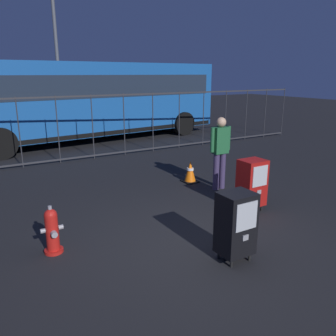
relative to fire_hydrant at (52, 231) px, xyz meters
name	(u,v)px	position (x,y,z in m)	size (l,w,h in m)	color
ground_plane	(190,242)	(1.96, -0.77, -0.35)	(60.00, 60.00, 0.00)	black
fire_hydrant	(52,231)	(0.00, 0.00, 0.00)	(0.33, 0.32, 0.75)	red
newspaper_box_primary	(236,223)	(2.20, -1.54, 0.22)	(0.48, 0.42, 1.02)	black
newspaper_box_secondary	(252,183)	(3.73, -0.27, 0.22)	(0.48, 0.42, 1.02)	black
pedestrian	(220,149)	(4.01, 1.07, 0.60)	(0.55, 0.22, 1.67)	#382D51
traffic_cone	(190,172)	(3.73, 1.85, -0.09)	(0.36, 0.36, 0.53)	black
fence_barrier	(76,128)	(1.96, 5.41, 0.67)	(18.03, 0.04, 2.00)	#2D2D33
bus_near	(91,97)	(3.48, 8.41, 1.36)	(10.71, 3.68, 3.00)	#19519E
bus_far	(89,92)	(4.57, 11.95, 1.36)	(10.75, 4.02, 3.00)	#19519E
street_light_near_left	(54,23)	(2.62, 9.74, 4.14)	(0.32, 0.32, 7.84)	#4C4F54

